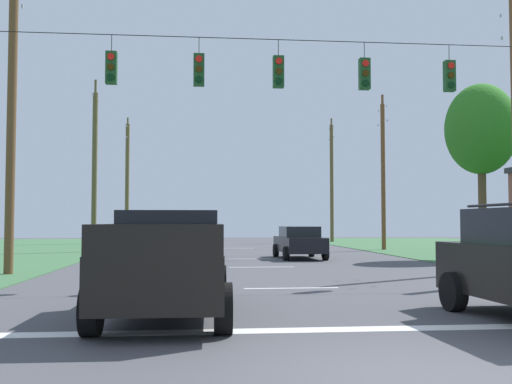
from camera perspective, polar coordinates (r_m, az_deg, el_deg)
ground_plane at (r=7.15m, az=15.26°, el=-16.83°), size 120.00×120.00×0.00m
stop_bar_stripe at (r=9.97m, az=8.92°, el=-12.84°), size 14.21×0.45×0.01m
lane_dash_0 at (r=15.80m, az=3.41°, el=-9.16°), size 2.50×0.15×0.01m
lane_dash_1 at (r=23.02m, az=0.55°, el=-7.19°), size 2.50×0.15×0.01m
lane_dash_2 at (r=28.05m, az=-0.55°, el=-6.42°), size 2.50×0.15×0.01m
lane_dash_3 at (r=39.39m, az=-2.00°, el=-5.39°), size 2.50×0.15×0.01m
overhead_signal_span at (r=17.79m, az=2.50°, el=5.58°), size 17.28×0.31×7.60m
pickup_truck at (r=11.26m, az=-8.50°, el=-6.76°), size 2.37×5.44×1.95m
distant_car_crossing_white at (r=34.42m, az=-9.40°, el=-4.41°), size 2.06×4.32×1.52m
distant_car_oncoming at (r=27.64m, az=-7.74°, el=-4.81°), size 4.32×2.05×1.52m
distant_car_far_parked at (r=28.37m, az=4.17°, el=-4.78°), size 2.14×4.36×1.52m
utility_pole_far_right at (r=37.78m, az=12.07°, el=1.96°), size 0.26×1.93×9.67m
utility_pole_near_left at (r=51.96m, az=7.26°, el=1.13°), size 0.30×1.78×10.75m
utility_pole_far_left at (r=21.59m, az=-22.33°, el=7.47°), size 0.30×1.97×11.08m
utility_pole_distant_right at (r=35.62m, az=-15.20°, el=2.14°), size 0.30×1.96×10.00m
utility_pole_distant_left at (r=49.88m, az=-12.23°, el=1.07°), size 0.32×1.60×10.32m
tree_roadside_far_right at (r=30.31m, az=20.73°, el=5.57°), size 3.35×3.35×8.30m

